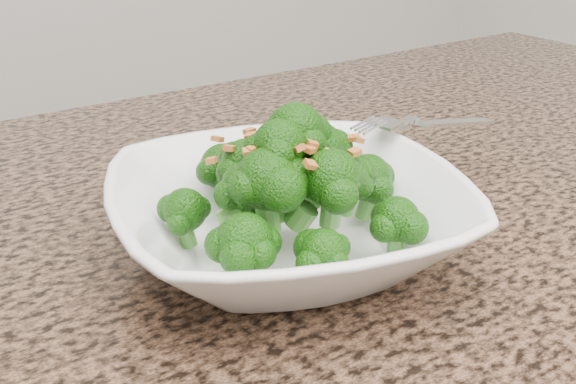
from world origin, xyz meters
TOP-DOWN VIEW (x-y plane):
  - granite_counter at (0.00, 0.30)m, footprint 1.64×1.04m
  - bowl at (0.06, 0.39)m, footprint 0.30×0.30m
  - broccoli_pile at (0.06, 0.39)m, footprint 0.21×0.21m
  - garlic_topping at (0.06, 0.39)m, footprint 0.13×0.13m
  - fork at (0.20, 0.42)m, footprint 0.19×0.07m

SIDE VIEW (x-z plane):
  - granite_counter at x=0.00m, z-range 0.87..0.90m
  - bowl at x=0.06m, z-range 0.90..0.96m
  - fork at x=0.20m, z-range 0.96..0.97m
  - broccoli_pile at x=0.06m, z-range 0.96..1.03m
  - garlic_topping at x=0.06m, z-range 1.03..1.03m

